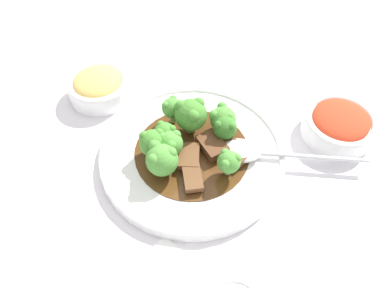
{
  "coord_description": "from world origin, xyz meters",
  "views": [
    {
      "loc": [
        -0.24,
        -0.27,
        0.48
      ],
      "look_at": [
        0.0,
        0.0,
        0.03
      ],
      "focal_mm": 35.0,
      "sensor_mm": 36.0,
      "label": 1
    }
  ],
  "objects": [
    {
      "name": "beef_strip_2",
      "position": [
        -0.03,
        -0.04,
        0.02
      ],
      "size": [
        0.05,
        0.06,
        0.01
      ],
      "color": "brown",
      "rests_on": "main_plate"
    },
    {
      "name": "side_bowl_kimchi",
      "position": [
        0.22,
        -0.12,
        0.02
      ],
      "size": [
        0.12,
        0.12,
        0.05
      ],
      "color": "white",
      "rests_on": "ground_plane"
    },
    {
      "name": "beef_strip_0",
      "position": [
        0.03,
        -0.02,
        0.03
      ],
      "size": [
        0.04,
        0.06,
        0.01
      ],
      "color": "#56331E",
      "rests_on": "main_plate"
    },
    {
      "name": "broccoli_floret_5",
      "position": [
        -0.02,
        0.04,
        0.04
      ],
      "size": [
        0.04,
        0.04,
        0.04
      ],
      "color": "#8EB756",
      "rests_on": "main_plate"
    },
    {
      "name": "ground_plane",
      "position": [
        0.0,
        0.0,
        0.0
      ],
      "size": [
        4.0,
        4.0,
        0.0
      ],
      "primitive_type": "plane",
      "color": "silver"
    },
    {
      "name": "broccoli_floret_7",
      "position": [
        0.07,
        0.0,
        0.04
      ],
      "size": [
        0.04,
        0.04,
        0.04
      ],
      "color": "#8EB756",
      "rests_on": "main_plate"
    },
    {
      "name": "serving_spoon",
      "position": [
        0.06,
        -0.07,
        0.03
      ],
      "size": [
        0.18,
        0.19,
        0.01
      ],
      "color": "silver",
      "rests_on": "main_plate"
    },
    {
      "name": "broccoli_floret_1",
      "position": [
        0.06,
        -0.02,
        0.04
      ],
      "size": [
        0.04,
        0.04,
        0.04
      ],
      "color": "#8EB756",
      "rests_on": "main_plate"
    },
    {
      "name": "beef_strip_3",
      "position": [
        0.04,
        -0.05,
        0.02
      ],
      "size": [
        0.04,
        0.05,
        0.01
      ],
      "color": "#56331E",
      "rests_on": "main_plate"
    },
    {
      "name": "broccoli_floret_4",
      "position": [
        0.02,
        0.07,
        0.05
      ],
      "size": [
        0.03,
        0.03,
        0.05
      ],
      "color": "#8EB756",
      "rests_on": "main_plate"
    },
    {
      "name": "broccoli_floret_2",
      "position": [
        0.01,
        -0.07,
        0.05
      ],
      "size": [
        0.03,
        0.03,
        0.04
      ],
      "color": "#7FA84C",
      "rests_on": "main_plate"
    },
    {
      "name": "broccoli_floret_6",
      "position": [
        -0.03,
        0.02,
        0.04
      ],
      "size": [
        0.04,
        0.04,
        0.04
      ],
      "color": "#8EB756",
      "rests_on": "main_plate"
    },
    {
      "name": "beef_strip_1",
      "position": [
        -0.01,
        -0.01,
        0.02
      ],
      "size": [
        0.06,
        0.06,
        0.01
      ],
      "color": "brown",
      "rests_on": "main_plate"
    },
    {
      "name": "broccoli_floret_3",
      "position": [
        0.03,
        0.03,
        0.06
      ],
      "size": [
        0.05,
        0.05,
        0.06
      ],
      "color": "#7FA84C",
      "rests_on": "main_plate"
    },
    {
      "name": "side_bowl_appetizer",
      "position": [
        -0.03,
        0.22,
        0.02
      ],
      "size": [
        0.11,
        0.11,
        0.05
      ],
      "color": "white",
      "rests_on": "ground_plane"
    },
    {
      "name": "main_plate",
      "position": [
        0.0,
        0.0,
        0.01
      ],
      "size": [
        0.29,
        0.29,
        0.02
      ],
      "color": "white",
      "rests_on": "ground_plane"
    },
    {
      "name": "broccoli_floret_0",
      "position": [
        -0.05,
        0.03,
        0.05
      ],
      "size": [
        0.04,
        0.04,
        0.05
      ],
      "color": "#7FA84C",
      "rests_on": "main_plate"
    },
    {
      "name": "broccoli_floret_8",
      "position": [
        -0.06,
        0.0,
        0.05
      ],
      "size": [
        0.05,
        0.05,
        0.05
      ],
      "color": "#8EB756",
      "rests_on": "main_plate"
    }
  ]
}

